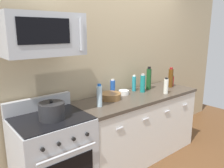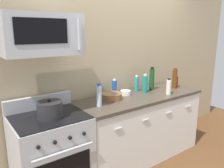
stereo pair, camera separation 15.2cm
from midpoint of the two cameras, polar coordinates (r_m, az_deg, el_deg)
ground_plane at (r=3.47m, az=8.28°, el=-17.65°), size 5.95×5.95×0.00m
back_wall at (r=3.31m, az=4.08°, el=5.85°), size 4.96×0.10×2.70m
counter_unit at (r=3.26m, az=8.56°, el=-10.70°), size 1.87×0.66×0.92m
range_oven at (r=2.60m, az=-13.59°, el=-17.30°), size 0.76×0.69×1.07m
microwave at (r=2.29m, az=-15.81°, el=12.11°), size 0.74×0.44×0.40m
bottle_hot_sauce_red at (r=3.68m, az=17.31°, el=0.55°), size 0.05×0.05×0.17m
bottle_wine_amber at (r=3.59m, az=16.84°, el=1.33°), size 0.07×0.07×0.31m
bottle_wine_green at (r=3.39m, az=11.41°, el=1.22°), size 0.07×0.07×0.35m
bottle_water_clear at (r=2.60m, az=-1.70°, el=-3.01°), size 0.06×0.06×0.27m
bottle_soda_blue at (r=3.06m, az=2.02°, el=-0.92°), size 0.07×0.07×0.23m
bottle_dish_soap at (r=3.28m, az=7.61°, el=0.06°), size 0.06×0.06×0.24m
bottle_sparkling_teal at (r=3.22m, az=9.79°, el=0.02°), size 0.07×0.07×0.27m
bottle_vinegar_white at (r=3.20m, az=15.60°, el=-0.72°), size 0.06×0.06×0.23m
bowl_wooden_salad at (r=2.89m, az=1.31°, el=-3.07°), size 0.27×0.27×0.08m
bowl_white_ceramic at (r=3.11m, az=4.87°, el=-2.17°), size 0.14×0.14×0.06m
stockpot at (r=2.33m, az=-13.80°, el=-6.41°), size 0.26×0.26×0.20m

